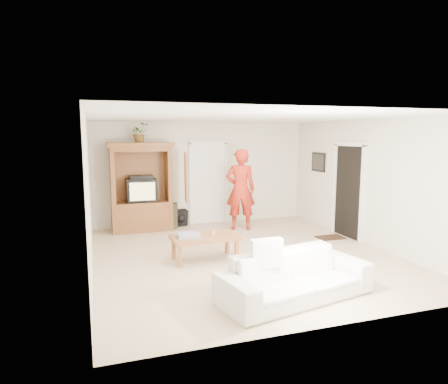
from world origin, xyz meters
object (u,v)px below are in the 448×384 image
object	(u,v)px
armoire	(142,193)
sofa	(295,276)
man	(240,190)
coffee_table	(205,239)

from	to	relation	value
armoire	sofa	size ratio (longest dim) A/B	0.95
armoire	man	size ratio (longest dim) A/B	1.07
armoire	man	xyz separation A→B (m)	(2.25, -0.67, 0.07)
sofa	coffee_table	world-z (taller)	sofa
armoire	sofa	distance (m)	5.05
armoire	coffee_table	xyz separation A→B (m)	(0.80, -2.69, -0.52)
armoire	sofa	world-z (taller)	armoire
sofa	coffee_table	distance (m)	2.21
armoire	coffee_table	world-z (taller)	armoire
armoire	man	world-z (taller)	armoire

